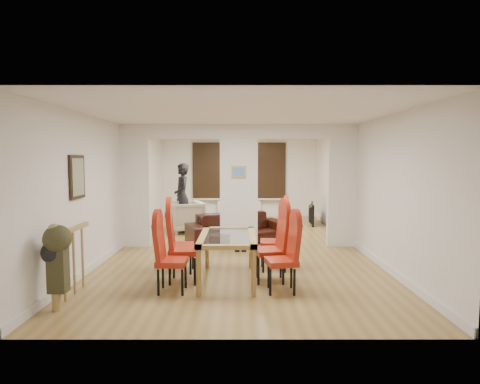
{
  "coord_description": "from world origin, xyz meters",
  "views": [
    {
      "loc": [
        0.02,
        -8.53,
        1.87
      ],
      "look_at": [
        0.03,
        0.6,
        1.12
      ],
      "focal_mm": 30.0,
      "sensor_mm": 36.0,
      "label": 1
    }
  ],
  "objects_px": {
    "dining_chair_ra": "(281,256)",
    "dining_chair_la": "(172,256)",
    "dining_chair_rb": "(270,245)",
    "bowl": "(248,216)",
    "dining_chair_lb": "(184,245)",
    "bottle": "(247,212)",
    "armchair": "(185,217)",
    "sofa": "(236,228)",
    "person": "(182,196)",
    "dining_chair_rc": "(273,238)",
    "coffee_table": "(246,221)",
    "dining_chair_lc": "(182,241)",
    "television": "(309,214)",
    "dining_table": "(228,258)"
  },
  "relations": [
    {
      "from": "dining_table",
      "to": "television",
      "type": "distance_m",
      "value": 5.77
    },
    {
      "from": "bowl",
      "to": "dining_chair_lc",
      "type": "bearing_deg",
      "value": -103.9
    },
    {
      "from": "coffee_table",
      "to": "bottle",
      "type": "height_order",
      "value": "bottle"
    },
    {
      "from": "dining_chair_lc",
      "to": "bottle",
      "type": "height_order",
      "value": "dining_chair_lc"
    },
    {
      "from": "dining_chair_lb",
      "to": "armchair",
      "type": "distance_m",
      "value": 4.25
    },
    {
      "from": "sofa",
      "to": "person",
      "type": "xyz_separation_m",
      "value": [
        -1.46,
        1.68,
        0.56
      ]
    },
    {
      "from": "person",
      "to": "coffee_table",
      "type": "distance_m",
      "value": 1.98
    },
    {
      "from": "dining_chair_ra",
      "to": "person",
      "type": "xyz_separation_m",
      "value": [
        -2.12,
        5.09,
        0.37
      ]
    },
    {
      "from": "dining_chair_rc",
      "to": "person",
      "type": "bearing_deg",
      "value": 121.45
    },
    {
      "from": "television",
      "to": "person",
      "type": "bearing_deg",
      "value": 110.78
    },
    {
      "from": "dining_chair_rc",
      "to": "coffee_table",
      "type": "height_order",
      "value": "dining_chair_rc"
    },
    {
      "from": "dining_chair_lc",
      "to": "armchair",
      "type": "relative_size",
      "value": 1.18
    },
    {
      "from": "dining_chair_rc",
      "to": "dining_chair_la",
      "type": "bearing_deg",
      "value": -139.87
    },
    {
      "from": "person",
      "to": "bowl",
      "type": "bearing_deg",
      "value": 92.28
    },
    {
      "from": "dining_chair_lc",
      "to": "bowl",
      "type": "bearing_deg",
      "value": 68.83
    },
    {
      "from": "sofa",
      "to": "person",
      "type": "bearing_deg",
      "value": 108.98
    },
    {
      "from": "dining_chair_lb",
      "to": "person",
      "type": "height_order",
      "value": "person"
    },
    {
      "from": "television",
      "to": "dining_chair_rb",
      "type": "bearing_deg",
      "value": 172.55
    },
    {
      "from": "dining_chair_la",
      "to": "sofa",
      "type": "relative_size",
      "value": 0.47
    },
    {
      "from": "dining_chair_rb",
      "to": "bottle",
      "type": "xyz_separation_m",
      "value": [
        -0.25,
        5.24,
        -0.18
      ]
    },
    {
      "from": "dining_chair_rb",
      "to": "bowl",
      "type": "xyz_separation_m",
      "value": [
        -0.24,
        5.32,
        -0.31
      ]
    },
    {
      "from": "dining_chair_lc",
      "to": "television",
      "type": "relative_size",
      "value": 0.97
    },
    {
      "from": "dining_table",
      "to": "dining_chair_rb",
      "type": "bearing_deg",
      "value": -3.33
    },
    {
      "from": "dining_table",
      "to": "armchair",
      "type": "height_order",
      "value": "armchair"
    },
    {
      "from": "dining_chair_lb",
      "to": "dining_chair_rb",
      "type": "relative_size",
      "value": 1.01
    },
    {
      "from": "dining_table",
      "to": "dining_chair_lb",
      "type": "xyz_separation_m",
      "value": [
        -0.67,
        -0.05,
        0.21
      ]
    },
    {
      "from": "sofa",
      "to": "dining_chair_rb",
      "type": "bearing_deg",
      "value": -101.55
    },
    {
      "from": "dining_table",
      "to": "dining_chair_rb",
      "type": "xyz_separation_m",
      "value": [
        0.65,
        -0.04,
        0.2
      ]
    },
    {
      "from": "dining_chair_rc",
      "to": "sofa",
      "type": "xyz_separation_m",
      "value": [
        -0.64,
        2.28,
        -0.23
      ]
    },
    {
      "from": "dining_chair_rb",
      "to": "dining_chair_lc",
      "type": "bearing_deg",
      "value": 148.35
    },
    {
      "from": "armchair",
      "to": "bowl",
      "type": "distance_m",
      "value": 1.98
    },
    {
      "from": "person",
      "to": "bottle",
      "type": "height_order",
      "value": "person"
    },
    {
      "from": "sofa",
      "to": "person",
      "type": "distance_m",
      "value": 2.3
    },
    {
      "from": "dining_chair_lb",
      "to": "bottle",
      "type": "relative_size",
      "value": 3.76
    },
    {
      "from": "dining_chair_lb",
      "to": "dining_chair_rc",
      "type": "distance_m",
      "value": 1.57
    },
    {
      "from": "television",
      "to": "dining_table",
      "type": "bearing_deg",
      "value": 166.23
    },
    {
      "from": "dining_table",
      "to": "dining_chair_lc",
      "type": "bearing_deg",
      "value": 147.87
    },
    {
      "from": "television",
      "to": "dining_chair_lb",
      "type": "bearing_deg",
      "value": 160.57
    },
    {
      "from": "dining_chair_lb",
      "to": "dining_chair_ra",
      "type": "distance_m",
      "value": 1.52
    },
    {
      "from": "television",
      "to": "dining_chair_ra",
      "type": "bearing_deg",
      "value": 174.9
    },
    {
      "from": "dining_table",
      "to": "bottle",
      "type": "distance_m",
      "value": 5.21
    },
    {
      "from": "dining_chair_la",
      "to": "dining_chair_lb",
      "type": "height_order",
      "value": "dining_chair_lb"
    },
    {
      "from": "armchair",
      "to": "television",
      "type": "distance_m",
      "value": 3.58
    },
    {
      "from": "dining_table",
      "to": "dining_chair_lb",
      "type": "relative_size",
      "value": 1.34
    },
    {
      "from": "dining_chair_la",
      "to": "dining_chair_rc",
      "type": "xyz_separation_m",
      "value": [
        1.52,
        1.13,
        0.04
      ]
    },
    {
      "from": "bowl",
      "to": "dining_chair_la",
      "type": "bearing_deg",
      "value": -101.44
    },
    {
      "from": "dining_chair_ra",
      "to": "dining_chair_la",
      "type": "bearing_deg",
      "value": 170.65
    },
    {
      "from": "armchair",
      "to": "bottle",
      "type": "height_order",
      "value": "armchair"
    },
    {
      "from": "armchair",
      "to": "dining_table",
      "type": "bearing_deg",
      "value": -3.96
    },
    {
      "from": "dining_chair_lb",
      "to": "dining_chair_ra",
      "type": "bearing_deg",
      "value": -23.54
    }
  ]
}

